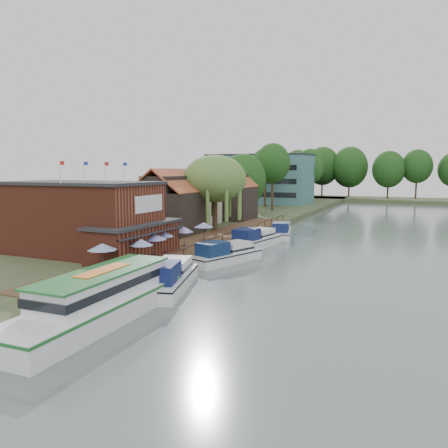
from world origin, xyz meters
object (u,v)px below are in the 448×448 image
at_px(swan, 95,307).
at_px(umbrella_1, 141,253).
at_px(cottage_a, 168,202).
at_px(umbrella_3, 164,243).
at_px(cruiser_2, 255,237).
at_px(umbrella_4, 184,238).
at_px(umbrella_0, 103,258).
at_px(hotel_block, 260,179).
at_px(cruiser_0, 168,274).
at_px(tour_boat, 96,297).
at_px(willow, 215,193).
at_px(pub, 96,218).
at_px(cottage_c, 232,194).
at_px(cruiser_1, 225,251).
at_px(cottage_b, 185,197).
at_px(cruiser_3, 281,229).
at_px(umbrella_2, 154,246).

bearing_deg(swan, umbrella_1, 104.27).
height_order(cottage_a, umbrella_3, cottage_a).
relative_size(cruiser_2, swan, 23.12).
relative_size(umbrella_1, umbrella_3, 1.00).
bearing_deg(umbrella_4, umbrella_0, -94.95).
bearing_deg(umbrella_0, umbrella_1, 63.00).
distance_m(cottage_a, cruiser_2, 12.58).
bearing_deg(hotel_block, umbrella_3, -78.19).
bearing_deg(umbrella_4, cruiser_0, -66.82).
distance_m(hotel_block, tour_boat, 86.53).
height_order(willow, tour_boat, willow).
bearing_deg(pub, cottage_c, 90.00).
xyz_separation_m(cruiser_1, swan, (-1.85, -17.43, -0.95)).
distance_m(cottage_b, willow, 9.07).
xyz_separation_m(cottage_a, umbrella_4, (7.74, -9.41, -2.96)).
bearing_deg(cottage_c, cruiser_2, -59.28).
distance_m(willow, cruiser_0, 26.68).
relative_size(cottage_a, cottage_c, 1.01).
distance_m(hotel_block, cottage_c, 37.90).
relative_size(pub, hotel_block, 0.79).
xyz_separation_m(willow, cruiser_3, (8.09, 4.63, -5.08)).
bearing_deg(cruiser_1, cottage_a, 163.00).
height_order(pub, cottage_c, cottage_c).
height_order(hotel_block, cruiser_1, hotel_block).
height_order(umbrella_0, swan, umbrella_0).
bearing_deg(cottage_c, pub, -90.00).
distance_m(umbrella_3, cruiser_2, 14.30).
bearing_deg(cottage_a, cottage_b, 106.70).
distance_m(umbrella_1, umbrella_4, 8.59).
bearing_deg(umbrella_2, umbrella_0, -97.88).
relative_size(cottage_a, umbrella_3, 3.62).
relative_size(cottage_c, tour_boat, 0.58).
relative_size(pub, umbrella_3, 8.42).
bearing_deg(cruiser_3, cruiser_1, -103.90).
bearing_deg(swan, willow, 100.77).
height_order(pub, umbrella_0, pub).
height_order(hotel_block, cottage_b, hotel_block).
distance_m(hotel_block, cottage_a, 56.47).
relative_size(umbrella_3, swan, 5.40).
bearing_deg(cruiser_0, umbrella_1, 136.13).
bearing_deg(swan, umbrella_3, 102.78).
relative_size(cottage_b, cruiser_1, 0.99).
bearing_deg(tour_boat, cruiser_2, 88.54).
height_order(umbrella_2, cruiser_0, umbrella_2).
xyz_separation_m(willow, umbrella_1, (3.82, -22.97, -3.93)).
xyz_separation_m(cruiser_0, tour_boat, (-0.19, -8.18, 0.33)).
relative_size(hotel_block, umbrella_1, 10.69).
bearing_deg(willow, cruiser_2, -30.42).
relative_size(hotel_block, umbrella_3, 10.69).
xyz_separation_m(pub, umbrella_2, (6.59, 0.16, -2.36)).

